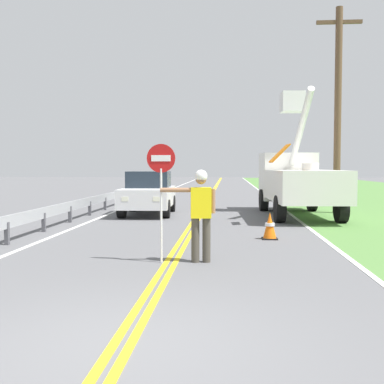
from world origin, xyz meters
TOP-DOWN VIEW (x-y plane):
  - ground_plane at (0.00, 0.00)m, footprint 160.00×160.00m
  - centerline_yellow_left at (-0.09, 20.00)m, footprint 0.11×110.00m
  - centerline_yellow_right at (0.09, 20.00)m, footprint 0.11×110.00m
  - edge_line_right at (3.60, 20.00)m, footprint 0.12×110.00m
  - edge_line_left at (-3.60, 20.00)m, footprint 0.12×110.00m
  - flagger_worker at (0.58, 4.37)m, footprint 1.08×0.28m
  - stop_sign_paddle at (-0.19, 4.30)m, footprint 0.56×0.04m
  - utility_bucket_truck at (3.76, 13.79)m, footprint 2.67×6.91m
  - oncoming_sedan_nearest at (-2.01, 13.57)m, footprint 2.04×4.17m
  - utility_pole_near at (5.54, 14.77)m, footprint 1.80×0.28m
  - traffic_cone_lead at (2.21, 7.48)m, footprint 0.40×0.40m
  - guardrail_left_shoulder at (-4.20, 16.38)m, footprint 0.10×32.00m

SIDE VIEW (x-z plane):
  - ground_plane at x=0.00m, z-range 0.00..0.00m
  - centerline_yellow_left at x=-0.09m, z-range 0.00..0.01m
  - centerline_yellow_right at x=0.09m, z-range 0.00..0.01m
  - edge_line_right at x=3.60m, z-range 0.00..0.01m
  - edge_line_left at x=-3.60m, z-range 0.00..0.01m
  - traffic_cone_lead at x=2.21m, z-range -0.01..0.69m
  - guardrail_left_shoulder at x=-4.20m, z-range 0.16..0.87m
  - oncoming_sedan_nearest at x=-2.01m, z-range -0.02..1.68m
  - flagger_worker at x=0.58m, z-range 0.13..1.96m
  - utility_bucket_truck at x=3.76m, z-range -1.06..3.85m
  - stop_sign_paddle at x=-0.19m, z-range 0.54..2.87m
  - utility_pole_near at x=5.54m, z-range 0.18..8.45m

